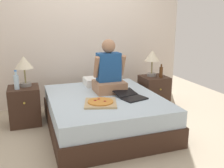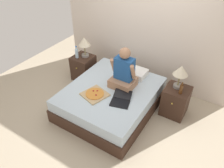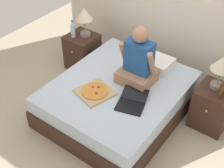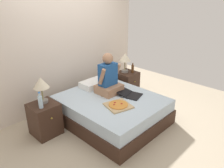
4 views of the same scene
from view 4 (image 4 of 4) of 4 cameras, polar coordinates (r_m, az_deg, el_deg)
The scene contains 13 objects.
ground_plane at distance 4.27m, azimuth -0.17°, elevation -9.46°, with size 5.80×5.80×0.00m, color tan.
wall_back at distance 4.71m, azimuth -11.64°, elevation 9.73°, with size 3.80×0.12×2.50m, color beige.
bed at distance 4.15m, azimuth -0.17°, elevation -6.69°, with size 1.56×1.84×0.48m.
nightstand_left at distance 3.94m, azimuth -17.12°, elevation -8.72°, with size 0.44×0.47×0.57m.
lamp_on_left_nightstand at distance 3.73m, azimuth -18.06°, elevation -0.13°, with size 0.26×0.26×0.45m.
water_bottle at distance 3.65m, azimuth -18.21°, elevation -4.37°, with size 0.07×0.07×0.28m.
nightstand_right at distance 5.17m, azimuth 3.90°, elevation 0.10°, with size 0.44×0.47×0.57m.
lamp_on_right_nightstand at distance 4.98m, azimuth 3.42°, elevation 6.67°, with size 0.26×0.26×0.45m.
beer_bottle at distance 5.03m, azimuth 5.40°, elevation 4.02°, with size 0.06×0.06×0.23m.
pillow at distance 4.51m, azimuth -4.89°, elevation 0.08°, with size 0.52×0.34×0.12m, color white.
person_seated at distance 4.14m, azimuth -0.93°, elevation 1.43°, with size 0.47×0.40×0.78m.
laptop at distance 4.13m, azimuth 5.02°, elevation -2.79°, with size 0.42×0.49×0.07m.
pizza_box at distance 3.74m, azimuth 1.66°, elevation -5.59°, with size 0.50×0.50×0.04m.
Camera 4 is at (-2.59, -2.51, 2.28)m, focal length 35.00 mm.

